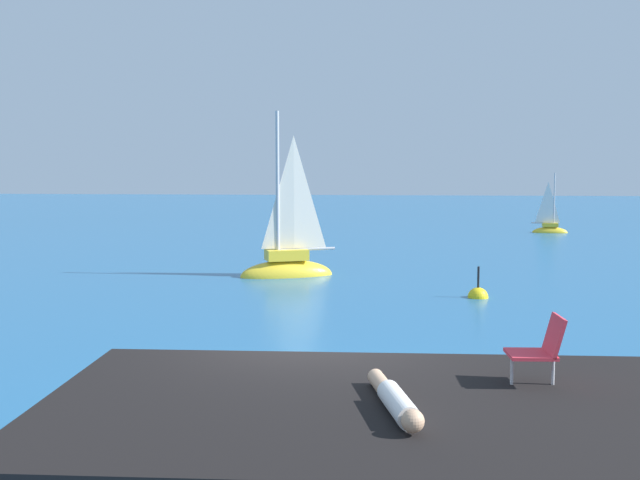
{
  "coord_description": "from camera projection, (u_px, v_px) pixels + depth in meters",
  "views": [
    {
      "loc": [
        1.03,
        -10.45,
        3.56
      ],
      "look_at": [
        -0.89,
        10.38,
        1.46
      ],
      "focal_mm": 41.68,
      "sensor_mm": 36.0,
      "label": 1
    }
  ],
  "objects": [
    {
      "name": "ground_plane",
      "position": [
        315.0,
        411.0,
        10.8
      ],
      "size": [
        160.0,
        160.0,
        0.0
      ],
      "primitive_type": "plane",
      "color": "#236093"
    },
    {
      "name": "shore_ledge",
      "position": [
        395.0,
        450.0,
        7.92
      ],
      "size": [
        7.67,
        4.35,
        1.07
      ],
      "primitive_type": "cube",
      "rotation": [
        0.0,
        0.0,
        0.03
      ],
      "color": "black",
      "rests_on": "ground"
    },
    {
      "name": "boulder_seaward",
      "position": [
        305.0,
        430.0,
        10.04
      ],
      "size": [
        1.77,
        1.71,
        1.13
      ],
      "primitive_type": "cube",
      "rotation": [
        0.18,
        -0.19,
        2.22
      ],
      "color": "black",
      "rests_on": "ground"
    },
    {
      "name": "boulder_inland",
      "position": [
        560.0,
        442.0,
        9.59
      ],
      "size": [
        0.92,
        0.83,
        0.56
      ],
      "primitive_type": "cube",
      "rotation": [
        0.16,
        -0.05,
        2.93
      ],
      "color": "black",
      "rests_on": "ground"
    },
    {
      "name": "sailboat_near",
      "position": [
        287.0,
        266.0,
        24.01
      ],
      "size": [
        3.22,
        2.07,
        5.81
      ],
      "rotation": [
        0.0,
        0.0,
        3.51
      ],
      "color": "yellow",
      "rests_on": "ground"
    },
    {
      "name": "sailboat_far",
      "position": [
        550.0,
        229.0,
        39.55
      ],
      "size": [
        1.91,
        0.77,
        3.5
      ],
      "rotation": [
        0.0,
        0.0,
        6.21
      ],
      "color": "yellow",
      "rests_on": "ground"
    },
    {
      "name": "person_sunbather",
      "position": [
        395.0,
        401.0,
        7.52
      ],
      "size": [
        0.57,
        1.74,
        0.25
      ],
      "rotation": [
        0.0,
        0.0,
        1.8
      ],
      "color": "white",
      "rests_on": "shore_ledge"
    },
    {
      "name": "beach_chair",
      "position": [
        541.0,
        346.0,
        8.43
      ],
      "size": [
        0.62,
        0.52,
        0.8
      ],
      "rotation": [
        0.0,
        0.0,
        3.21
      ],
      "color": "#E03342",
      "rests_on": "shore_ledge"
    },
    {
      "name": "marker_buoy",
      "position": [
        478.0,
        297.0,
        20.11
      ],
      "size": [
        0.56,
        0.56,
        1.13
      ],
      "color": "yellow",
      "rests_on": "ground"
    }
  ]
}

